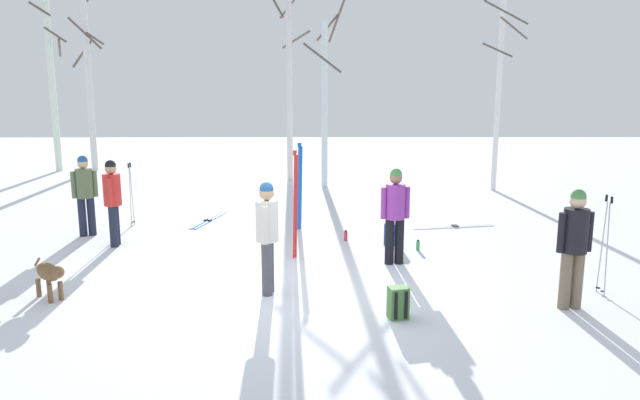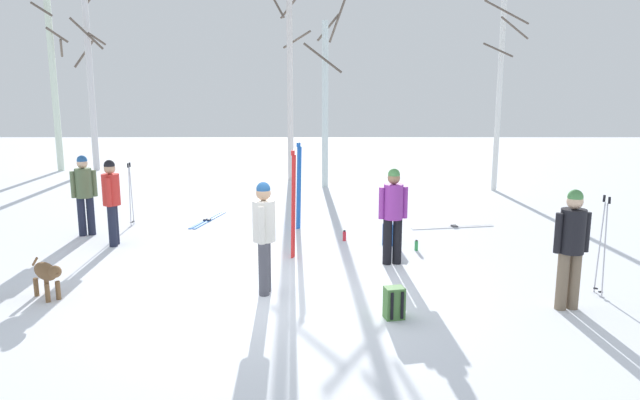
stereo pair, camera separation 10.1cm
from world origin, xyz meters
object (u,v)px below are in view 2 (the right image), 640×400
ski_pair_planted_1 (295,205)px  ski_pair_lying_0 (454,227)px  birch_tree_0 (55,74)px  birch_tree_2 (291,59)px  backpack_0 (391,234)px  person_3 (86,190)px  water_bottle_0 (346,236)px  person_4 (113,197)px  birch_tree_1 (92,75)px  person_1 (266,230)px  person_2 (574,242)px  ski_poles_0 (132,192)px  ski_pair_lying_1 (210,220)px  ski_poles_1 (605,243)px  backpack_1 (396,303)px  dog (49,273)px  water_bottle_1 (418,246)px  person_0 (395,210)px  birch_tree_3 (327,100)px  birch_tree_4 (502,77)px  ski_pair_planted_0 (301,186)px

ski_pair_planted_1 → ski_pair_lying_0: 4.32m
birch_tree_0 → birch_tree_2: birch_tree_2 is taller
backpack_0 → person_3: bearing=173.0°
backpack_0 → water_bottle_0: backpack_0 is taller
person_4 → birch_tree_1: birch_tree_1 is taller
person_1 → person_2: 4.37m
birch_tree_2 → ski_poles_0: bearing=-115.8°
person_3 → birch_tree_2: bearing=63.0°
birch_tree_0 → person_3: bearing=-63.4°
ski_pair_lying_0 → birch_tree_2: (-4.02, 7.05, 4.08)m
ski_pair_lying_1 → birch_tree_1: (-6.04, 8.82, 3.62)m
birch_tree_1 → person_4: bearing=-67.4°
person_2 → ski_poles_0: person_2 is taller
person_2 → ski_pair_planted_1: bearing=147.2°
ski_poles_1 → backpack_1: ski_poles_1 is taller
person_3 → ski_pair_lying_0: 8.07m
person_4 → birch_tree_1: (-4.60, 11.05, 2.65)m
dog → ski_pair_planted_1: 4.20m
ski_pair_planted_1 → person_4: bearing=167.1°
ski_pair_lying_1 → water_bottle_1: size_ratio=8.72×
dog → ski_pair_lying_1: size_ratio=0.39×
person_0 → ski_pair_planted_1: (-1.77, 0.42, 0.01)m
person_1 → birch_tree_1: birch_tree_1 is taller
ski_poles_0 → water_bottle_1: bearing=-19.0°
ski_pair_lying_1 → water_bottle_0: (3.18, -1.88, 0.09)m
person_4 → ski_pair_lying_0: person_4 is taller
person_1 → birch_tree_3: bearing=84.1°
ski_poles_1 → birch_tree_2: 12.97m
backpack_0 → birch_tree_4: bearing=57.9°
dog → birch_tree_4: (9.43, 9.40, 3.07)m
birch_tree_2 → birch_tree_3: size_ratio=1.33×
person_1 → ski_pair_planted_0: 4.18m
person_0 → water_bottle_1: (0.58, 0.87, -0.88)m
water_bottle_0 → ski_poles_0: bearing=163.7°
person_2 → ski_pair_lying_0: (-0.49, 4.91, -0.97)m
person_0 → ski_pair_planted_1: ski_pair_planted_1 is taller
ski_pair_planted_1 → birch_tree_1: size_ratio=0.28×
backpack_0 → birch_tree_1: size_ratio=0.06×
ski_pair_planted_1 → water_bottle_1: ski_pair_planted_1 is taller
ski_pair_lying_1 → water_bottle_0: bearing=-30.7°
person_4 → person_2: bearing=-24.1°
ski_poles_1 → water_bottle_0: (-3.71, 3.17, -0.71)m
ski_pair_lying_1 → birch_tree_0: 11.95m
birch_tree_1 → birch_tree_3: 9.76m
person_4 → ski_poles_1: size_ratio=1.13×
dog → person_1: bearing=4.2°
person_0 → ski_poles_1: person_0 is taller
person_3 → dog: (0.94, -3.79, -0.59)m
birch_tree_3 → backpack_0: bearing=-80.2°
backpack_0 → water_bottle_0: size_ratio=2.01×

